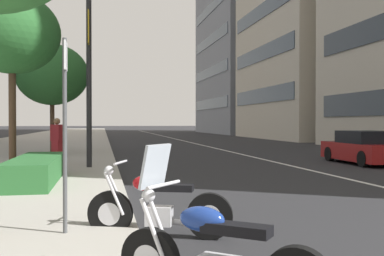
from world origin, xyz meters
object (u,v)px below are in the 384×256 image
Objects in this scene: motorcycle_by_sign_pole at (158,208)px; parking_sign_by_curb at (65,117)px; pedestrian_on_plaza at (57,141)px; street_tree_far_plaza at (12,34)px; motorcycle_far_end_row at (214,256)px; street_lamp_with_banners at (97,13)px; street_tree_mid_sidewalk at (52,75)px; car_approaching_light at (364,148)px.

parking_sign_by_curb reaches higher than motorcycle_by_sign_pole.
motorcycle_by_sign_pole is 1.23× the size of pedestrian_on_plaza.
pedestrian_on_plaza is (2.30, -1.11, -3.39)m from street_tree_far_plaza.
motorcycle_by_sign_pole is (2.57, 0.23, -0.01)m from motorcycle_far_end_row.
street_lamp_with_banners reaches higher than street_tree_mid_sidewalk.
motorcycle_far_end_row is at bearing -174.39° from street_lamp_with_banners.
pedestrian_on_plaza is at bearing 5.85° from parking_sign_by_curb.
street_lamp_with_banners is (12.12, 1.19, 5.00)m from motorcycle_far_end_row.
street_tree_mid_sidewalk is at bearing 16.28° from street_lamp_with_banners.
street_tree_far_plaza is 3.26× the size of pedestrian_on_plaza.
parking_sign_by_curb is 0.30× the size of street_lamp_with_banners.
motorcycle_far_end_row is 13.17m from street_lamp_with_banners.
street_lamp_with_banners reaches higher than parking_sign_by_curb.
street_lamp_with_banners is (9.66, -0.34, 3.67)m from parking_sign_by_curb.
street_lamp_with_banners reaches higher than pedestrian_on_plaza.
motorcycle_far_end_row is at bearing -129.79° from pedestrian_on_plaza.
street_tree_far_plaza is (-1.24, 2.55, -1.05)m from street_lamp_with_banners.
car_approaching_light is 1.57× the size of parking_sign_by_curb.
motorcycle_by_sign_pole is at bearing -46.63° from motorcycle_far_end_row.
parking_sign_by_curb is 10.81m from pedestrian_on_plaza.
motorcycle_far_end_row is 0.84× the size of motorcycle_by_sign_pole.
street_tree_far_plaza is 1.01× the size of street_tree_mid_sidewalk.
motorcycle_by_sign_pole is 18.08m from street_tree_mid_sidewalk.
parking_sign_by_curb is (-0.10, 1.30, 1.34)m from motorcycle_by_sign_pole.
motorcycle_far_end_row is at bearing -148.12° from parking_sign_by_curb.
car_approaching_light is 11.67m from street_lamp_with_banners.
parking_sign_by_curb is at bearing -135.23° from pedestrian_on_plaza.
pedestrian_on_plaza is (0.18, 12.04, 0.37)m from car_approaching_light.
parking_sign_by_curb is at bearing 23.39° from motorcycle_by_sign_pole.
street_lamp_with_banners is at bearing -65.33° from motorcycle_by_sign_pole.
street_tree_far_plaza is at bearing 115.85° from street_lamp_with_banners.
street_tree_mid_sidewalk is (6.97, 12.89, 3.42)m from car_approaching_light.
street_tree_mid_sidewalk reaches higher than pedestrian_on_plaza.
motorcycle_far_end_row is at bearing -170.10° from street_tree_mid_sidewalk.
motorcycle_by_sign_pole is 10.83m from street_lamp_with_banners.
street_tree_mid_sidewalk is at bearing -1.60° from street_tree_far_plaza.
parking_sign_by_curb is at bearing 177.97° from street_lamp_with_banners.
street_tree_mid_sidewalk is at bearing -41.86° from motorcycle_far_end_row.
parking_sign_by_curb is (-10.54, 10.94, 1.14)m from car_approaching_light.
street_lamp_with_banners is at bearing -64.15° from street_tree_far_plaza.
street_tree_far_plaza is at bearing -32.80° from motorcycle_far_end_row.
street_tree_far_plaza is at bearing 178.40° from street_tree_mid_sidewalk.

